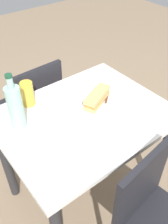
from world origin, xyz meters
TOP-DOWN VIEW (x-y plane):
  - ground_plane at (0.00, 0.00)m, footprint 8.00×8.00m
  - dining_table at (0.00, 0.00)m, footprint 0.95×0.75m
  - chair_far at (0.01, 0.57)m, footprint 0.45×0.45m
  - chair_near at (0.03, -0.57)m, footprint 0.42×0.42m
  - plate_near at (-0.12, -0.03)m, footprint 0.24×0.24m
  - baguette_sandwich_near at (-0.12, -0.03)m, footprint 0.22×0.15m
  - knife_near at (-0.15, 0.01)m, footprint 0.15×0.12m
  - water_bottle at (0.33, -0.14)m, footprint 0.08×0.08m
  - beer_glass at (0.20, -0.28)m, footprint 0.07×0.07m
  - paper_napkin at (-0.25, 0.27)m, footprint 0.18×0.18m

SIDE VIEW (x-z plane):
  - ground_plane at x=0.00m, z-range 0.00..0.00m
  - chair_far at x=0.01m, z-range 0.06..0.92m
  - chair_near at x=0.03m, z-range 0.06..0.92m
  - dining_table at x=0.00m, z-range 0.24..1.02m
  - paper_napkin at x=-0.25m, z-range 0.77..0.78m
  - plate_near at x=-0.12m, z-range 0.77..0.79m
  - knife_near at x=-0.15m, z-range 0.79..0.80m
  - baguette_sandwich_near at x=-0.12m, z-range 0.79..0.86m
  - beer_glass at x=0.20m, z-range 0.77..0.92m
  - water_bottle at x=0.33m, z-range 0.74..1.06m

